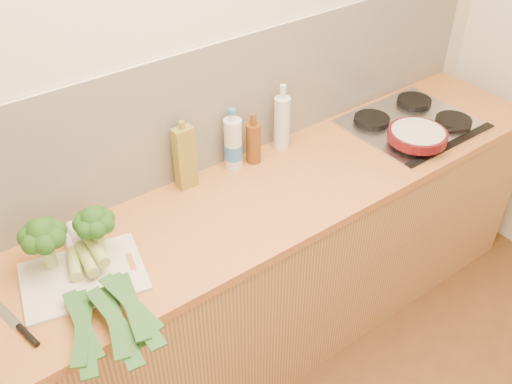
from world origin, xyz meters
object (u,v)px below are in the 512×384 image
Objects in this scene: gas_hob at (413,123)px; chopping_board at (83,277)px; chefs_knife at (22,330)px; skillet at (418,135)px.

gas_hob reaches higher than chopping_board.
gas_hob is 1.66m from chopping_board.
skillet reaches higher than chefs_knife.
chopping_board is 1.49× the size of chefs_knife.
chopping_board is 1.09× the size of skillet.
skillet is (1.53, -0.13, 0.06)m from chopping_board.
skillet is at bearing -12.44° from chefs_knife.
gas_hob is 1.58× the size of skillet.
chopping_board is (-1.66, -0.00, -0.01)m from gas_hob.
chefs_knife is (-1.90, -0.11, -0.01)m from gas_hob.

